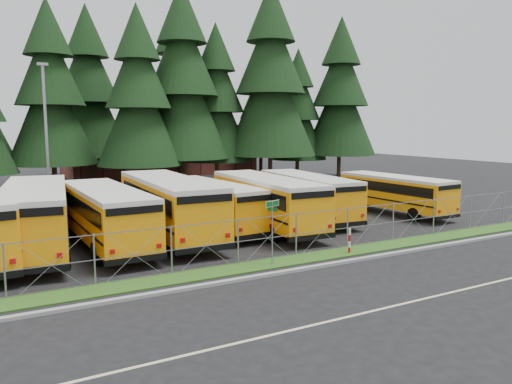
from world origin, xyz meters
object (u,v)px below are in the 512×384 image
(bus_5, at_px, (263,203))
(light_standard, at_px, (46,132))
(bus_3, at_px, (167,207))
(bus_4, at_px, (210,206))
(bus_1, at_px, (36,218))
(bus_6, at_px, (305,197))
(bus_east, at_px, (391,195))
(bus_2, at_px, (105,217))
(street_sign, at_px, (272,219))
(striped_bollard, at_px, (350,241))

(bus_5, distance_m, light_standard, 16.54)
(bus_3, height_order, bus_4, bus_3)
(bus_1, distance_m, bus_3, 6.47)
(bus_6, relative_size, bus_east, 1.09)
(bus_1, relative_size, bus_2, 1.08)
(bus_6, xyz_separation_m, street_sign, (-7.35, -8.23, 0.62))
(bus_3, relative_size, striped_bollard, 10.20)
(bus_6, bearing_deg, bus_5, -154.22)
(bus_6, bearing_deg, street_sign, -126.24)
(bus_1, bearing_deg, bus_6, 10.52)
(bus_east, height_order, street_sign, street_sign)
(bus_1, xyz_separation_m, bus_2, (3.07, -0.59, -0.12))
(bus_1, height_order, bus_3, bus_3)
(striped_bollard, bearing_deg, bus_2, 144.06)
(bus_5, bearing_deg, street_sign, -113.87)
(bus_6, distance_m, light_standard, 18.27)
(striped_bollard, bearing_deg, bus_east, 36.75)
(bus_1, distance_m, striped_bollard, 14.84)
(bus_1, distance_m, bus_east, 22.11)
(bus_5, height_order, bus_east, bus_5)
(bus_3, height_order, light_standard, light_standard)
(street_sign, bearing_deg, bus_5, 62.95)
(bus_4, distance_m, light_standard, 13.98)
(bus_2, xyz_separation_m, bus_4, (6.16, 1.20, -0.11))
(bus_5, relative_size, striped_bollard, 9.63)
(bus_6, xyz_separation_m, striped_bollard, (-3.20, -8.33, -0.82))
(bus_5, bearing_deg, bus_6, 23.44)
(bus_3, bearing_deg, light_standard, 112.73)
(light_standard, bearing_deg, bus_3, -69.38)
(bus_3, bearing_deg, bus_1, -178.33)
(bus_3, distance_m, bus_5, 5.61)
(bus_3, distance_m, bus_6, 9.49)
(bus_6, distance_m, street_sign, 11.05)
(bus_east, distance_m, light_standard, 24.00)
(light_standard, bearing_deg, bus_2, -85.07)
(bus_2, xyz_separation_m, bus_3, (3.40, 0.54, 0.13))
(light_standard, bearing_deg, bus_6, -38.53)
(bus_2, height_order, street_sign, bus_2)
(bus_2, height_order, bus_east, bus_2)
(bus_2, distance_m, bus_4, 6.28)
(bus_1, distance_m, bus_6, 15.94)
(bus_2, xyz_separation_m, bus_6, (12.85, 1.33, -0.06))
(bus_2, bearing_deg, bus_6, 4.76)
(bus_east, height_order, light_standard, light_standard)
(bus_5, height_order, light_standard, light_standard)
(street_sign, height_order, striped_bollard, street_sign)
(bus_east, distance_m, striped_bollard, 11.72)
(bus_5, relative_size, bus_6, 1.07)
(bus_4, height_order, street_sign, street_sign)
(bus_1, height_order, striped_bollard, bus_1)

